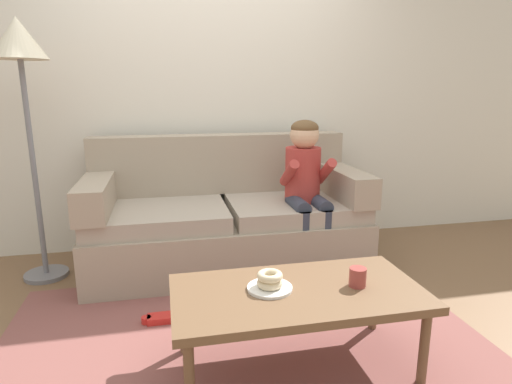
# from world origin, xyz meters

# --- Properties ---
(ground) EXTENTS (10.00, 10.00, 0.00)m
(ground) POSITION_xyz_m (0.00, 0.00, 0.00)
(ground) COLOR brown
(wall_back) EXTENTS (8.00, 0.10, 2.80)m
(wall_back) POSITION_xyz_m (0.00, 1.40, 1.40)
(wall_back) COLOR silver
(wall_back) RESTS_ON ground
(area_rug) EXTENTS (2.55, 1.71, 0.01)m
(area_rug) POSITION_xyz_m (0.00, -0.25, 0.01)
(area_rug) COLOR brown
(area_rug) RESTS_ON ground
(couch) EXTENTS (2.01, 0.90, 0.96)m
(couch) POSITION_xyz_m (0.07, 0.85, 0.35)
(couch) COLOR tan
(couch) RESTS_ON ground
(coffee_table) EXTENTS (1.16, 0.59, 0.41)m
(coffee_table) POSITION_xyz_m (0.21, -0.52, 0.37)
(coffee_table) COLOR brown
(coffee_table) RESTS_ON ground
(person_child) EXTENTS (0.34, 0.58, 1.10)m
(person_child) POSITION_xyz_m (0.63, 0.64, 0.67)
(person_child) COLOR #AD3833
(person_child) RESTS_ON ground
(plate) EXTENTS (0.21, 0.21, 0.01)m
(plate) POSITION_xyz_m (0.08, -0.49, 0.42)
(plate) COLOR white
(plate) RESTS_ON coffee_table
(donut) EXTENTS (0.14, 0.14, 0.04)m
(donut) POSITION_xyz_m (0.08, -0.49, 0.45)
(donut) COLOR beige
(donut) RESTS_ON plate
(donut_second) EXTENTS (0.13, 0.13, 0.04)m
(donut_second) POSITION_xyz_m (0.08, -0.49, 0.48)
(donut_second) COLOR beige
(donut_second) RESTS_ON donut
(mug) EXTENTS (0.08, 0.08, 0.09)m
(mug) POSITION_xyz_m (0.49, -0.54, 0.46)
(mug) COLOR #993D38
(mug) RESTS_ON coffee_table
(toy_controller) EXTENTS (0.23, 0.09, 0.05)m
(toy_controller) POSITION_xyz_m (-0.43, 0.04, 0.03)
(toy_controller) COLOR red
(toy_controller) RESTS_ON ground
(floor_lamp) EXTENTS (0.35, 0.35, 1.76)m
(floor_lamp) POSITION_xyz_m (-1.24, 0.87, 1.47)
(floor_lamp) COLOR slate
(floor_lamp) RESTS_ON ground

